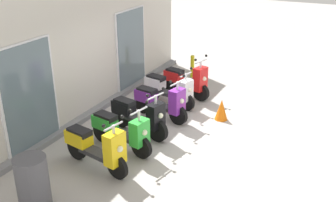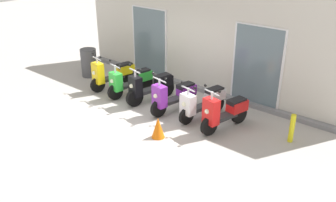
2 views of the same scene
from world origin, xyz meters
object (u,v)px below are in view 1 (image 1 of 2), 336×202
Objects in this scene: traffic_cone at (221,110)px; scooter_green at (121,130)px; scooter_yellow at (96,146)px; scooter_white at (169,89)px; trash_bin at (33,183)px; scooter_purple at (161,101)px; scooter_red at (187,80)px; scooter_black at (139,115)px; curb_bollard at (192,66)px.

scooter_green is at bearing 148.85° from traffic_cone.
scooter_white is (3.36, 0.10, -0.02)m from scooter_yellow.
scooter_green is 2.26m from trash_bin.
trash_bin is at bearing 175.49° from scooter_purple.
scooter_red is 1.59× the size of trash_bin.
scooter_purple reaches higher than trash_bin.
scooter_white reaches higher than trash_bin.
scooter_white is (2.53, 0.12, 0.01)m from scooter_green.
traffic_cone is at bearing -125.80° from scooter_red.
scooter_white is at bearing 81.91° from traffic_cone.
scooter_green is 0.98× the size of scooter_black.
scooter_yellow reaches higher than scooter_green.
trash_bin is at bearing 173.50° from scooter_green.
trash_bin is (-3.03, 0.23, 0.01)m from scooter_black.
scooter_red is 1.62m from curb_bollard.
scooter_yellow reaches higher than traffic_cone.
scooter_yellow is at bearing -178.24° from scooter_white.
trash_bin is (-3.95, 0.31, 0.01)m from scooter_purple.
scooter_purple is at bearing 114.54° from traffic_cone.
trash_bin is (-2.25, 0.26, 0.02)m from scooter_green.
scooter_green is 0.78m from scooter_black.
scooter_white is at bearing -1.60° from trash_bin.
scooter_white is at bearing 12.13° from scooter_purple.
scooter_green is (0.83, -0.02, -0.04)m from scooter_yellow.
scooter_white is at bearing 167.77° from scooter_red.
trash_bin is at bearing 170.54° from scooter_yellow.
scooter_purple is at bearing -1.87° from scooter_green.
curb_bollard is 7.09m from trash_bin.
trash_bin is (-5.54, 0.30, 0.00)m from scooter_red.
scooter_green is at bearing -1.33° from scooter_yellow.
traffic_cone is at bearing -19.93° from trash_bin.
traffic_cone is at bearing -98.09° from scooter_white.
scooter_red reaches higher than scooter_black.
scooter_white is 3.01× the size of traffic_cone.
curb_bollard is 3.12m from traffic_cone.
scooter_black is 1.75m from scooter_white.
scooter_red reaches higher than curb_bollard.
scooter_green reaches higher than curb_bollard.
scooter_yellow reaches higher than curb_bollard.
scooter_black is at bearing -174.13° from curb_bollard.
scooter_green is at bearing 178.13° from scooter_purple.
scooter_red reaches higher than scooter_purple.
traffic_cone is 0.55× the size of trash_bin.
scooter_yellow is at bearing 179.14° from scooter_red.
scooter_purple is (1.70, -0.06, 0.01)m from scooter_green.
scooter_yellow is at bearing -175.74° from curb_bollard.
scooter_yellow reaches higher than scooter_purple.
curb_bollard is at bearing 17.39° from scooter_red.
scooter_black reaches higher than scooter_green.
scooter_black is at bearing -4.39° from trash_bin.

